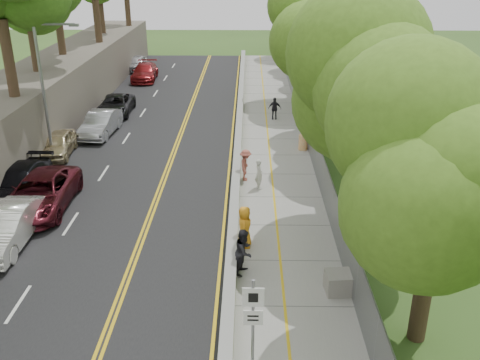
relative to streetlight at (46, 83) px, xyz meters
name	(u,v)px	position (x,y,z in m)	size (l,w,h in m)	color
ground	(222,307)	(10.46, -14.00, -4.64)	(140.00, 140.00, 0.00)	#33511E
road	(145,155)	(5.06, 1.00, -4.62)	(11.20, 66.00, 0.04)	black
sidewalk	(276,155)	(13.01, 1.00, -4.61)	(4.20, 66.00, 0.05)	gray
jersey_barrier	(238,151)	(10.71, 1.00, -4.34)	(0.42, 66.00, 0.60)	#BBEA14
rock_embankment	(8,123)	(-3.04, 1.00, -2.64)	(5.00, 66.00, 4.00)	#595147
chainlink_fence	(311,140)	(15.11, 1.00, -3.64)	(0.04, 66.00, 2.00)	slate
trees_fenceside	(359,38)	(17.46, 1.00, 2.36)	(7.00, 66.00, 14.00)	#5A8A25
streetlight	(46,83)	(0.00, 0.00, 0.00)	(2.52, 0.22, 8.00)	gray
signpost	(253,316)	(11.51, -17.02, -2.68)	(0.62, 0.09, 3.10)	gray
construction_barrel	(303,142)	(14.76, 2.00, -4.11)	(0.58, 0.58, 0.95)	orange
concrete_block	(341,282)	(14.76, -13.07, -4.21)	(1.15, 0.87, 0.77)	slate
car_1	(6,228)	(1.25, -9.95, -3.78)	(1.74, 4.99, 1.64)	white
car_2	(41,193)	(1.46, -6.49, -3.78)	(2.71, 5.87, 1.63)	#50131C
car_3	(20,183)	(-0.07, -5.19, -3.82)	(2.18, 5.37, 1.56)	black
car_4	(58,144)	(-0.14, 0.75, -3.89)	(1.69, 4.19, 1.43)	tan
car_5	(101,124)	(1.46, 4.65, -3.81)	(1.67, 4.78, 1.57)	#A7A8AF
car_6	(116,105)	(1.32, 9.65, -3.91)	(2.30, 4.99, 1.39)	black
car_7	(145,72)	(1.46, 21.03, -3.82)	(2.18, 5.36, 1.55)	maroon
car_8	(137,63)	(-0.14, 25.61, -3.86)	(1.74, 4.32, 1.47)	silver
painter_0	(244,227)	(11.21, -9.90, -3.67)	(0.90, 0.58, 1.83)	orange
painter_1	(259,174)	(11.91, -3.97, -3.78)	(0.59, 0.39, 1.62)	beige
painter_2	(244,251)	(11.21, -11.85, -3.67)	(0.89, 0.70, 1.84)	black
painter_3	(246,165)	(11.21, -2.86, -3.73)	(1.11, 0.64, 1.73)	#9D4D40
person_far	(275,109)	(13.26, 8.40, -3.77)	(0.96, 0.40, 1.63)	black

